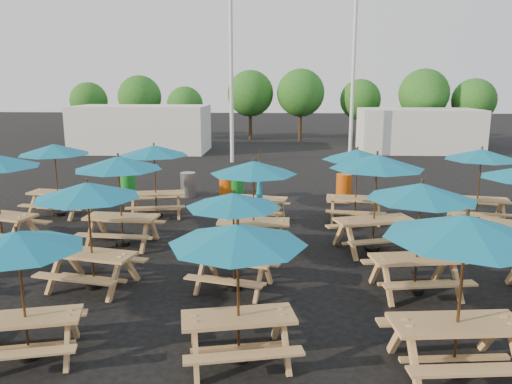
# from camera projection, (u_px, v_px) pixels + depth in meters

# --- Properties ---
(ground) EXTENTS (120.00, 120.00, 0.00)m
(ground) POSITION_uv_depth(u_px,v_px,m) (253.00, 246.00, 12.93)
(ground) COLOR black
(ground) RESTS_ON ground
(picnic_unit_3) EXTENTS (2.43, 2.43, 2.30)m
(picnic_unit_3) POSITION_uv_depth(u_px,v_px,m) (54.00, 153.00, 15.48)
(picnic_unit_3) COLOR tan
(picnic_unit_3) RESTS_ON ground
(picnic_unit_4) EXTENTS (2.35, 2.35, 2.05)m
(picnic_unit_4) POSITION_uv_depth(u_px,v_px,m) (18.00, 247.00, 7.26)
(picnic_unit_4) COLOR tan
(picnic_unit_4) RESTS_ON ground
(picnic_unit_5) EXTENTS (2.49, 2.49, 2.23)m
(picnic_unit_5) POSITION_uv_depth(u_px,v_px,m) (88.00, 196.00, 9.87)
(picnic_unit_5) COLOR tan
(picnic_unit_5) RESTS_ON ground
(picnic_unit_6) EXTENTS (2.37, 2.37, 2.35)m
(picnic_unit_6) POSITION_uv_depth(u_px,v_px,m) (119.00, 168.00, 12.53)
(picnic_unit_6) COLOR tan
(picnic_unit_6) RESTS_ON ground
(picnic_unit_7) EXTENTS (2.54, 2.54, 2.28)m
(picnic_unit_7) POSITION_uv_depth(u_px,v_px,m) (154.00, 154.00, 15.38)
(picnic_unit_7) COLOR tan
(picnic_unit_7) RESTS_ON ground
(picnic_unit_8) EXTENTS (2.43, 2.43, 2.16)m
(picnic_unit_8) POSITION_uv_depth(u_px,v_px,m) (238.00, 242.00, 7.20)
(picnic_unit_8) COLOR tan
(picnic_unit_8) RESTS_ON ground
(picnic_unit_9) EXTENTS (2.34, 2.34, 2.03)m
(picnic_unit_9) POSITION_uv_depth(u_px,v_px,m) (233.00, 205.00, 9.82)
(picnic_unit_9) COLOR tan
(picnic_unit_9) RESTS_ON ground
(picnic_unit_10) EXTENTS (2.20, 2.20, 2.29)m
(picnic_unit_10) POSITION_uv_depth(u_px,v_px,m) (253.00, 172.00, 12.23)
(picnic_unit_10) COLOR tan
(picnic_unit_10) RESTS_ON ground
(picnic_unit_11) EXTENTS (1.92, 1.75, 2.12)m
(picnic_unit_11) POSITION_uv_depth(u_px,v_px,m) (259.00, 192.00, 15.18)
(picnic_unit_11) COLOR tan
(picnic_unit_11) RESTS_ON ground
(picnic_unit_12) EXTENTS (2.49, 2.49, 2.39)m
(picnic_unit_12) POSITION_uv_depth(u_px,v_px,m) (466.00, 236.00, 6.81)
(picnic_unit_12) COLOR tan
(picnic_unit_12) RESTS_ON ground
(picnic_unit_13) EXTENTS (2.45, 2.45, 2.27)m
(picnic_unit_13) POSITION_uv_depth(u_px,v_px,m) (421.00, 197.00, 9.60)
(picnic_unit_13) COLOR tan
(picnic_unit_13) RESTS_ON ground
(picnic_unit_14) EXTENTS (2.90, 2.90, 2.45)m
(picnic_unit_14) POSITION_uv_depth(u_px,v_px,m) (377.00, 167.00, 12.12)
(picnic_unit_14) COLOR tan
(picnic_unit_14) RESTS_ON ground
(picnic_unit_15) EXTENTS (2.31, 2.31, 2.23)m
(picnic_unit_15) POSITION_uv_depth(u_px,v_px,m) (357.00, 158.00, 14.84)
(picnic_unit_15) COLOR tan
(picnic_unit_15) RESTS_ON ground
(picnic_unit_19) EXTENTS (2.49, 2.49, 2.26)m
(picnic_unit_19) POSITION_uv_depth(u_px,v_px,m) (481.00, 158.00, 14.65)
(picnic_unit_19) COLOR tan
(picnic_unit_19) RESTS_ON ground
(waste_bin_0) EXTENTS (0.56, 0.56, 0.90)m
(waste_bin_0) POSITION_uv_depth(u_px,v_px,m) (128.00, 187.00, 18.11)
(waste_bin_0) COLOR #188425
(waste_bin_0) RESTS_ON ground
(waste_bin_1) EXTENTS (0.56, 0.56, 0.90)m
(waste_bin_1) POSITION_uv_depth(u_px,v_px,m) (188.00, 185.00, 18.46)
(waste_bin_1) COLOR gray
(waste_bin_1) RESTS_ON ground
(waste_bin_2) EXTENTS (0.56, 0.56, 0.90)m
(waste_bin_2) POSITION_uv_depth(u_px,v_px,m) (227.00, 188.00, 17.93)
(waste_bin_2) COLOR #C34E0B
(waste_bin_2) RESTS_ON ground
(waste_bin_3) EXTENTS (0.56, 0.56, 0.90)m
(waste_bin_3) POSITION_uv_depth(u_px,v_px,m) (236.00, 188.00, 17.93)
(waste_bin_3) COLOR #188425
(waste_bin_3) RESTS_ON ground
(waste_bin_4) EXTENTS (0.56, 0.56, 0.90)m
(waste_bin_4) POSITION_uv_depth(u_px,v_px,m) (344.00, 186.00, 18.14)
(waste_bin_4) COLOR #C34E0B
(waste_bin_4) RESTS_ON ground
(mast_0) EXTENTS (0.20, 0.20, 12.00)m
(mast_0) POSITION_uv_depth(u_px,v_px,m) (231.00, 46.00, 25.42)
(mast_0) COLOR silver
(mast_0) RESTS_ON ground
(mast_1) EXTENTS (0.20, 0.20, 12.00)m
(mast_1) POSITION_uv_depth(u_px,v_px,m) (354.00, 48.00, 27.00)
(mast_1) COLOR silver
(mast_1) RESTS_ON ground
(event_tent_0) EXTENTS (8.00, 4.00, 2.80)m
(event_tent_0) POSITION_uv_depth(u_px,v_px,m) (142.00, 129.00, 30.64)
(event_tent_0) COLOR silver
(event_tent_0) RESTS_ON ground
(event_tent_1) EXTENTS (7.00, 4.00, 2.60)m
(event_tent_1) POSITION_uv_depth(u_px,v_px,m) (418.00, 130.00, 30.68)
(event_tent_1) COLOR silver
(event_tent_1) RESTS_ON ground
(tree_0) EXTENTS (2.80, 2.80, 4.24)m
(tree_0) POSITION_uv_depth(u_px,v_px,m) (89.00, 101.00, 37.74)
(tree_0) COLOR #382314
(tree_0) RESTS_ON ground
(tree_1) EXTENTS (3.11, 3.11, 4.72)m
(tree_1) POSITION_uv_depth(u_px,v_px,m) (140.00, 97.00, 36.12)
(tree_1) COLOR #382314
(tree_1) RESTS_ON ground
(tree_2) EXTENTS (2.59, 2.59, 3.93)m
(tree_2) POSITION_uv_depth(u_px,v_px,m) (185.00, 105.00, 35.80)
(tree_2) COLOR #382314
(tree_2) RESTS_ON ground
(tree_3) EXTENTS (3.36, 3.36, 5.09)m
(tree_3) POSITION_uv_depth(u_px,v_px,m) (250.00, 93.00, 36.41)
(tree_3) COLOR #382314
(tree_3) RESTS_ON ground
(tree_4) EXTENTS (3.41, 3.41, 5.17)m
(tree_4) POSITION_uv_depth(u_px,v_px,m) (301.00, 93.00, 35.75)
(tree_4) COLOR #382314
(tree_4) RESTS_ON ground
(tree_5) EXTENTS (2.94, 2.94, 4.45)m
(tree_5) POSITION_uv_depth(u_px,v_px,m) (360.00, 100.00, 36.01)
(tree_5) COLOR #382314
(tree_5) RESTS_ON ground
(tree_6) EXTENTS (3.38, 3.38, 5.13)m
(tree_6) POSITION_uv_depth(u_px,v_px,m) (424.00, 94.00, 33.95)
(tree_6) COLOR #382314
(tree_6) RESTS_ON ground
(tree_7) EXTENTS (2.95, 2.95, 4.48)m
(tree_7) POSITION_uv_depth(u_px,v_px,m) (474.00, 100.00, 33.88)
(tree_7) COLOR #382314
(tree_7) RESTS_ON ground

